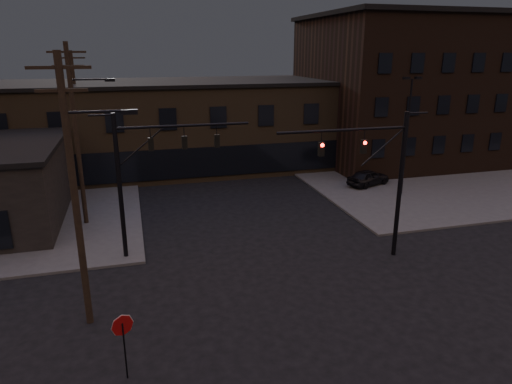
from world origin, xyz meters
TOP-DOWN VIEW (x-y plane):
  - ground at (0.00, 0.00)m, footprint 140.00×140.00m
  - sidewalk_ne at (22.00, 22.00)m, footprint 30.00×30.00m
  - building_row at (0.00, 28.00)m, footprint 40.00×12.00m
  - building_right at (22.00, 26.00)m, footprint 22.00×16.00m
  - traffic_signal_near at (5.36, 4.50)m, footprint 7.12×0.24m
  - traffic_signal_far at (-6.72, 8.00)m, footprint 7.12×0.24m
  - stop_sign at (-8.00, -1.99)m, footprint 0.72×0.33m
  - utility_pole_near at (-9.43, 2.00)m, footprint 3.70×0.28m
  - utility_pole_mid at (-10.44, 14.00)m, footprint 3.70×0.28m
  - utility_pole_far at (-11.50, 26.00)m, footprint 2.20×0.28m
  - lot_light_a at (13.00, 14.00)m, footprint 1.50×0.28m
  - lot_light_b at (19.00, 19.00)m, footprint 1.50×0.28m
  - parked_car_lot_a at (11.68, 16.92)m, footprint 4.27×2.89m
  - parked_car_lot_b at (21.78, 21.68)m, footprint 5.48×4.27m
  - car_crossing at (-1.89, 24.94)m, footprint 2.56×4.49m

SIDE VIEW (x-z plane):
  - ground at x=0.00m, z-range 0.00..0.00m
  - sidewalk_ne at x=22.00m, z-range 0.00..0.15m
  - car_crossing at x=-1.89m, z-range 0.00..1.40m
  - parked_car_lot_a at x=11.68m, z-range 0.15..1.50m
  - parked_car_lot_b at x=21.78m, z-range 0.15..1.63m
  - stop_sign at x=-8.00m, z-range 0.60..3.08m
  - building_row at x=0.00m, z-range 0.00..8.00m
  - traffic_signal_near at x=5.36m, z-range 0.93..8.93m
  - traffic_signal_far at x=-6.72m, z-range 1.01..9.01m
  - lot_light_a at x=13.00m, z-range 0.94..10.08m
  - lot_light_b at x=19.00m, z-range 0.94..10.08m
  - utility_pole_far at x=-11.50m, z-range 0.28..11.28m
  - utility_pole_near at x=-9.43m, z-range 0.37..11.37m
  - utility_pole_mid at x=-10.44m, z-range 0.38..11.88m
  - building_right at x=22.00m, z-range 0.00..14.00m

